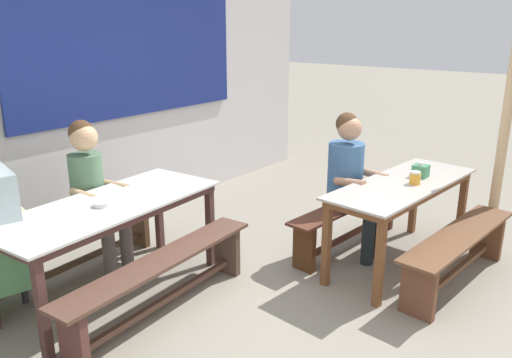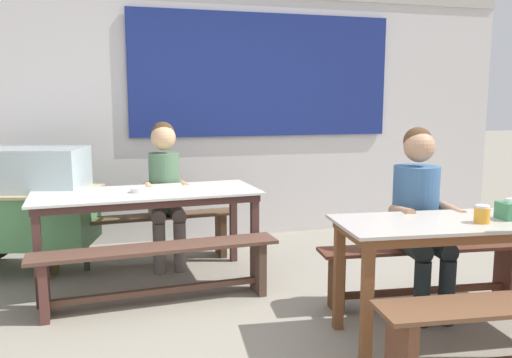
{
  "view_description": "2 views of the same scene",
  "coord_description": "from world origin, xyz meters",
  "views": [
    {
      "loc": [
        -3.18,
        -1.96,
        2.1
      ],
      "look_at": [
        -0.29,
        0.3,
        0.96
      ],
      "focal_mm": 35.81,
      "sensor_mm": 36.0,
      "label": 1
    },
    {
      "loc": [
        -1.2,
        -3.07,
        1.5
      ],
      "look_at": [
        -0.19,
        0.72,
        0.91
      ],
      "focal_mm": 36.05,
      "sensor_mm": 36.0,
      "label": 2
    }
  ],
  "objects": [
    {
      "name": "food_cart",
      "position": [
        -2.03,
        1.74,
        0.64
      ],
      "size": [
        1.64,
        1.01,
        1.1
      ],
      "color": "#549359",
      "rests_on": "ground_plane"
    },
    {
      "name": "tissue_box",
      "position": [
        1.15,
        -0.44,
        0.83
      ],
      "size": [
        0.12,
        0.13,
        0.13
      ],
      "color": "#3C7E56",
      "rests_on": "dining_table_near"
    },
    {
      "name": "bench_near_back",
      "position": [
        0.95,
        0.15,
        0.29
      ],
      "size": [
        1.61,
        0.39,
        0.45
      ],
      "color": "#532B1D",
      "rests_on": "ground_plane"
    },
    {
      "name": "condiment_jar",
      "position": [
        0.92,
        -0.48,
        0.82
      ],
      "size": [
        0.09,
        0.09,
        0.11
      ],
      "color": "orange",
      "rests_on": "dining_table_near"
    },
    {
      "name": "person_right_near_table",
      "position": [
        0.85,
        0.09,
        0.76
      ],
      "size": [
        0.47,
        0.56,
        1.32
      ],
      "color": "#1E2629",
      "rests_on": "ground_plane"
    },
    {
      "name": "bench_far_front",
      "position": [
        -0.96,
        0.65,
        0.3
      ],
      "size": [
        1.83,
        0.4,
        0.45
      ],
      "color": "brown",
      "rests_on": "ground_plane"
    },
    {
      "name": "bench_far_back",
      "position": [
        -1.03,
        1.72,
        0.3
      ],
      "size": [
        1.79,
        0.39,
        0.45
      ],
      "color": "brown",
      "rests_on": "ground_plane"
    },
    {
      "name": "ground_plane",
      "position": [
        0.0,
        0.0,
        0.0
      ],
      "size": [
        40.0,
        40.0,
        0.0
      ],
      "primitive_type": "plane",
      "color": "gray"
    },
    {
      "name": "person_center_facing",
      "position": [
        -0.8,
        1.66,
        0.76
      ],
      "size": [
        0.39,
        0.55,
        1.32
      ],
      "color": "#685B56",
      "rests_on": "ground_plane"
    },
    {
      "name": "dining_table_far",
      "position": [
        -0.99,
        1.19,
        0.7
      ],
      "size": [
        1.87,
        0.87,
        0.77
      ],
      "color": "silver",
      "rests_on": "ground_plane"
    },
    {
      "name": "backdrop_wall",
      "position": [
        0.02,
        2.53,
        1.48
      ],
      "size": [
        6.58,
        0.23,
        2.82
      ],
      "color": "silver",
      "rests_on": "ground_plane"
    },
    {
      "name": "dining_table_near",
      "position": [
        0.9,
        -0.38,
        0.69
      ],
      "size": [
        1.73,
        0.76,
        0.77
      ],
      "color": "#B6AEA3",
      "rests_on": "ground_plane"
    },
    {
      "name": "soup_bowl",
      "position": [
        -1.06,
        1.16,
        0.79
      ],
      "size": [
        0.13,
        0.13,
        0.04
      ],
      "primitive_type": "cylinder",
      "color": "silver",
      "rests_on": "dining_table_far"
    }
  ]
}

